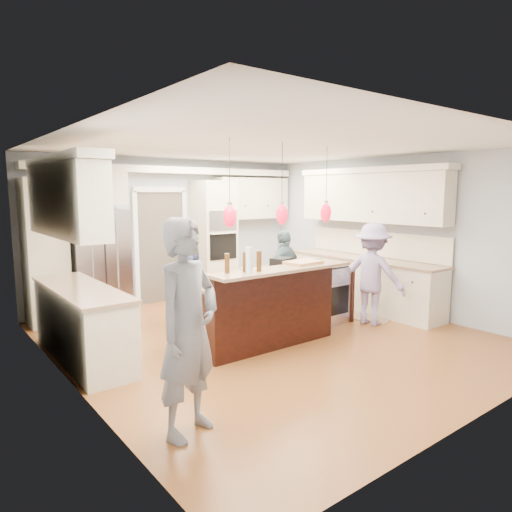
{
  "coord_description": "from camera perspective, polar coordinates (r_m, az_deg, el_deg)",
  "views": [
    {
      "loc": [
        -4.05,
        -4.9,
        2.08
      ],
      "look_at": [
        0.0,
        0.35,
        1.15
      ],
      "focal_mm": 32.0,
      "sensor_mm": 36.0,
      "label": 1
    }
  ],
  "objects": [
    {
      "name": "beer_bottle_a",
      "position": [
        5.44,
        -3.64,
        -0.92
      ],
      "size": [
        0.08,
        0.08,
        0.24
      ],
      "primitive_type": "cylinder",
      "rotation": [
        0.0,
        0.0,
        0.35
      ],
      "color": "#44250C",
      "rests_on": "kitchen_island"
    },
    {
      "name": "person_range_side",
      "position": [
        7.39,
        14.33,
        -2.23
      ],
      "size": [
        0.87,
        1.17,
        1.6
      ],
      "primitive_type": "imported",
      "rotation": [
        0.0,
        0.0,
        1.87
      ],
      "color": "#927FAB",
      "rests_on": "ground"
    },
    {
      "name": "person_bar_end",
      "position": [
        3.94,
        -8.48,
        -8.93
      ],
      "size": [
        0.8,
        0.67,
        1.88
      ],
      "primitive_type": "imported",
      "rotation": [
        0.0,
        0.0,
        0.38
      ],
      "color": "slate",
      "rests_on": "ground"
    },
    {
      "name": "back_upper_cabinets",
      "position": [
        8.35,
        -14.37,
        4.92
      ],
      "size": [
        5.3,
        0.61,
        2.54
      ],
      "color": "beige",
      "rests_on": "ground"
    },
    {
      "name": "room_shell",
      "position": [
        6.36,
        1.94,
        5.62
      ],
      "size": [
        5.54,
        6.04,
        2.72
      ],
      "color": "#B2BCC6",
      "rests_on": "ground"
    },
    {
      "name": "left_cabinets",
      "position": [
        6.01,
        -21.6,
        -2.4
      ],
      "size": [
        0.64,
        2.3,
        2.51
      ],
      "color": "beige",
      "rests_on": "ground"
    },
    {
      "name": "ground_plane",
      "position": [
        6.69,
        1.86,
        -10.14
      ],
      "size": [
        6.0,
        6.0,
        0.0
      ],
      "primitive_type": "plane",
      "color": "#A4642C",
      "rests_on": "ground"
    },
    {
      "name": "oven_column",
      "position": [
        9.01,
        -5.25,
        2.04
      ],
      "size": [
        0.72,
        0.69,
        2.3
      ],
      "color": "beige",
      "rests_on": "ground"
    },
    {
      "name": "cutting_board",
      "position": [
        6.2,
        5.93,
        -0.79
      ],
      "size": [
        0.5,
        0.37,
        0.04
      ],
      "primitive_type": "cube",
      "rotation": [
        0.0,
        0.0,
        0.07
      ],
      "color": "tan",
      "rests_on": "kitchen_island"
    },
    {
      "name": "floor_rug",
      "position": [
        8.01,
        13.23,
        -7.24
      ],
      "size": [
        0.93,
        1.12,
        0.01
      ],
      "primitive_type": "cube",
      "rotation": [
        0.0,
        0.0,
        0.34
      ],
      "color": "#977652",
      "rests_on": "ground"
    },
    {
      "name": "water_bottle",
      "position": [
        5.4,
        -0.91,
        -0.56
      ],
      "size": [
        0.09,
        0.09,
        0.32
      ],
      "primitive_type": "cylinder",
      "rotation": [
        0.0,
        0.0,
        0.23
      ],
      "color": "silver",
      "rests_on": "kitchen_island"
    },
    {
      "name": "island_range",
      "position": [
        7.44,
        8.08,
        -4.7
      ],
      "size": [
        0.82,
        0.71,
        0.92
      ],
      "color": "#B7B7BC",
      "rests_on": "ground"
    },
    {
      "name": "kitchen_island",
      "position": [
        6.46,
        -0.22,
        -6.3
      ],
      "size": [
        2.1,
        1.46,
        1.12
      ],
      "color": "black",
      "rests_on": "ground"
    },
    {
      "name": "refrigerator",
      "position": [
        8.03,
        -19.1,
        -0.91
      ],
      "size": [
        0.9,
        0.7,
        1.8
      ],
      "primitive_type": "cube",
      "color": "#B7B7BC",
      "rests_on": "ground"
    },
    {
      "name": "right_counter_run",
      "position": [
        8.38,
        13.56,
        0.74
      ],
      "size": [
        0.64,
        3.1,
        2.51
      ],
      "color": "beige",
      "rests_on": "ground"
    },
    {
      "name": "pot_large",
      "position": [
        7.23,
        7.29,
        -0.78
      ],
      "size": [
        0.23,
        0.23,
        0.13
      ],
      "primitive_type": "cylinder",
      "color": "#B7B7BC",
      "rests_on": "island_range"
    },
    {
      "name": "drink_can",
      "position": [
        5.54,
        -0.76,
        -1.4
      ],
      "size": [
        0.08,
        0.08,
        0.11
      ],
      "primitive_type": "cylinder",
      "rotation": [
        0.0,
        0.0,
        0.32
      ],
      "color": "#B7B7BC",
      "rests_on": "kitchen_island"
    },
    {
      "name": "pot_small",
      "position": [
        7.29,
        8.46,
        -0.82
      ],
      "size": [
        0.22,
        0.22,
        0.11
      ],
      "primitive_type": "cylinder",
      "color": "#B7B7BC",
      "rests_on": "island_range"
    },
    {
      "name": "person_far_left",
      "position": [
        7.52,
        -8.88,
        -2.3
      ],
      "size": [
        0.87,
        0.77,
        1.5
      ],
      "primitive_type": "imported",
      "rotation": [
        0.0,
        0.0,
        3.46
      ],
      "color": "navy",
      "rests_on": "ground"
    },
    {
      "name": "pendant_lights",
      "position": [
        5.81,
        3.25,
        5.25
      ],
      "size": [
        1.75,
        0.15,
        1.03
      ],
      "color": "black",
      "rests_on": "ground"
    },
    {
      "name": "person_far_right",
      "position": [
        7.77,
        3.58,
        -2.07
      ],
      "size": [
        0.91,
        0.56,
        1.45
      ],
      "primitive_type": "imported",
      "rotation": [
        0.0,
        0.0,
        3.41
      ],
      "color": "#4A6468",
      "rests_on": "ground"
    },
    {
      "name": "beer_bottle_b",
      "position": [
        5.55,
        0.38,
        -0.66
      ],
      "size": [
        0.07,
        0.07,
        0.25
      ],
      "primitive_type": "cylinder",
      "rotation": [
        0.0,
        0.0,
        0.19
      ],
      "color": "#44250C",
      "rests_on": "kitchen_island"
    },
    {
      "name": "beer_bottle_c",
      "position": [
        5.53,
        -1.36,
        -0.74
      ],
      "size": [
        0.07,
        0.07,
        0.24
      ],
      "primitive_type": "cylinder",
      "rotation": [
        0.0,
        0.0,
        -0.22
      ],
      "color": "#44250C",
      "rests_on": "kitchen_island"
    }
  ]
}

